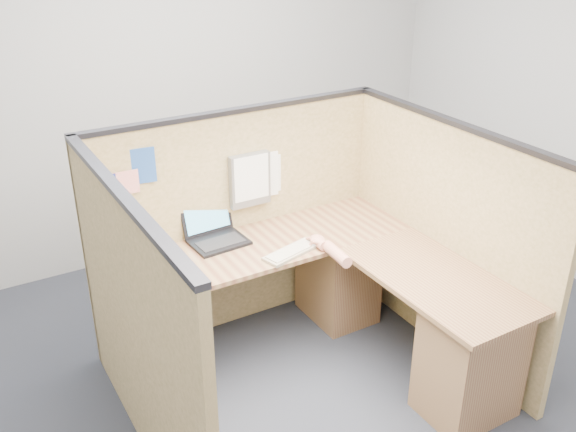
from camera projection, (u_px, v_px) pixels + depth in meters
floor at (318, 397)px, 3.84m from camera, size 5.00×5.00×0.00m
wall_back at (164, 86)px, 4.98m from camera, size 5.00×0.00×5.00m
cubicle_partitions at (281, 255)px, 3.84m from camera, size 2.06×1.83×1.53m
l_desk at (319, 310)px, 3.97m from camera, size 1.95×1.75×0.73m
laptop at (214, 231)px, 4.08m from camera, size 0.36×0.35×0.25m
keyboard at (292, 252)px, 3.93m from camera, size 0.41×0.23×0.03m
mouse at (317, 243)px, 4.01m from camera, size 0.11×0.07×0.04m
hand_forearm at (330, 249)px, 3.90m from camera, size 0.11×0.38×0.08m
blue_poster at (142, 166)px, 3.75m from camera, size 0.16×0.03×0.22m
american_flag at (116, 187)px, 3.70m from camera, size 0.23×0.01×0.39m
file_holder at (250, 180)px, 4.14m from camera, size 0.28×0.05×0.35m
paper_left at (261, 176)px, 4.21m from camera, size 0.24×0.02×0.31m
paper_right at (268, 176)px, 4.23m from camera, size 0.20×0.02×0.26m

